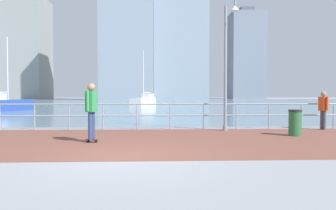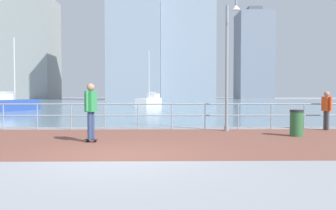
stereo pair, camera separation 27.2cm
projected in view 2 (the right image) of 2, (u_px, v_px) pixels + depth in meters
The scene contains 14 objects.
ground at pixel (156, 104), 47.46m from camera, with size 220.00×220.00×0.00m, color gray.
brick_paving at pixel (131, 140), 10.08m from camera, with size 28.00×6.35×0.01m, color brown.
harbor_water at pixel (157, 103), 58.22m from camera, with size 180.00×88.00×0.00m, color slate.
waterfront_railing at pixel (138, 111), 13.23m from camera, with size 25.25×0.06×1.09m.
lamppost at pixel (229, 53), 12.47m from camera, with size 0.52×0.76×5.58m.
skateboarder at pixel (91, 107), 9.66m from camera, with size 0.41×0.55×1.80m.
bystander at pixel (327, 107), 13.00m from camera, with size 0.29×0.56×1.60m.
trash_bin at pixel (296, 123), 11.06m from camera, with size 0.46×0.46×0.93m.
sailboat_white at pixel (149, 101), 37.95m from camera, with size 3.06×4.96×6.67m.
sailboat_ivory at pixel (13, 104), 28.43m from camera, with size 3.24×4.86×6.57m.
tower_concrete at pixel (254, 56), 108.55m from camera, with size 11.38×10.79×31.20m.
tower_beige at pixel (31, 49), 107.39m from camera, with size 16.09×14.27×35.75m.
tower_brick at pixel (186, 52), 93.66m from camera, with size 15.07×16.25×29.93m.
tower_glass at pixel (135, 22), 83.75m from camera, with size 13.50×13.53×43.25m.
Camera 2 is at (1.03, -7.46, 1.46)m, focal length 33.86 mm.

